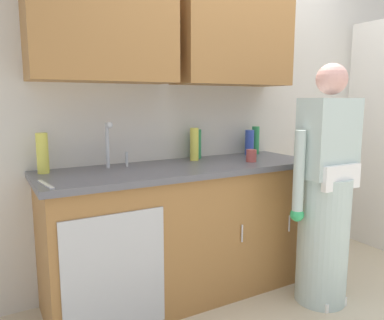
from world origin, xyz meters
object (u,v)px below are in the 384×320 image
bottle_cleaner_spray (42,153)px  cup_by_sink (251,156)px  bottle_soap (197,144)px  person_at_sink (325,204)px  sink (121,173)px  knife_on_counter (45,184)px  bottle_dish_liquid (194,144)px  bottle_water_tall (249,143)px  bottle_water_short (256,140)px

bottle_cleaner_spray → cup_by_sink: 1.42m
bottle_soap → bottle_cleaner_spray: bottle_cleaner_spray is taller
person_at_sink → bottle_soap: bearing=124.0°
sink → knife_on_counter: 0.51m
sink → bottle_cleaner_spray: (-0.44, 0.17, 0.14)m
bottle_dish_liquid → bottle_water_tall: bottle_dish_liquid is taller
bottle_dish_liquid → sink: bearing=-166.7°
person_at_sink → bottle_dish_liquid: size_ratio=6.65×
person_at_sink → knife_on_counter: (-1.71, 0.39, 0.25)m
sink → bottle_soap: size_ratio=2.23×
cup_by_sink → knife_on_counter: bearing=-177.3°
bottle_water_short → cup_by_sink: 0.43m
bottle_water_tall → knife_on_counter: bearing=-167.8°
bottle_soap → bottle_dish_liquid: 0.11m
bottle_dish_liquid → cup_by_sink: size_ratio=2.73×
bottle_cleaner_spray → knife_on_counter: (-0.04, -0.35, -0.12)m
bottle_water_tall → knife_on_counter: (-1.64, -0.35, -0.10)m
sink → bottle_cleaner_spray: 0.49m
bottle_water_tall → person_at_sink: bearing=-84.7°
person_at_sink → knife_on_counter: 1.77m
bottle_dish_liquid → cup_by_sink: bottle_dish_liquid is taller
sink → bottle_dish_liquid: 0.65m
person_at_sink → bottle_soap: 1.03m
cup_by_sink → person_at_sink: bearing=-59.3°
bottle_cleaner_spray → bottle_water_tall: bottle_cleaner_spray is taller
sink → person_at_sink: 1.37m
sink → person_at_sink: size_ratio=0.31×
bottle_soap → bottle_cleaner_spray: size_ratio=0.90×
bottle_soap → cup_by_sink: bearing=-51.8°
bottle_cleaner_spray → cup_by_sink: bottle_cleaner_spray is taller
bottle_soap → knife_on_counter: 1.24m
bottle_water_short → cup_by_sink: bearing=-132.7°
sink → bottle_cleaner_spray: sink is taller
sink → bottle_water_tall: bearing=8.6°
person_at_sink → bottle_water_short: person_at_sink is taller
bottle_dish_liquid → bottle_cleaner_spray: bearing=178.9°
bottle_soap → bottle_cleaner_spray: bearing=-176.9°
bottle_dish_liquid → bottle_cleaner_spray: (-1.06, 0.02, 0.00)m
bottle_water_tall → sink: bearing=-171.4°
bottle_dish_liquid → cup_by_sink: 0.43m
bottle_water_tall → knife_on_counter: bottle_water_tall is taller
cup_by_sink → bottle_water_tall: bearing=54.5°
bottle_dish_liquid → cup_by_sink: (0.33, -0.26, -0.08)m
bottle_water_short → bottle_dish_liquid: bearing=-174.9°
sink → bottle_water_short: bearing=9.2°
bottle_cleaner_spray → bottle_water_tall: (1.60, 0.01, -0.02)m
bottle_dish_liquid → knife_on_counter: bearing=-163.5°
bottle_cleaner_spray → cup_by_sink: size_ratio=2.80×
sink → cup_by_sink: bearing=-6.6°
bottle_soap → bottle_dish_liquid: (-0.07, -0.08, 0.01)m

